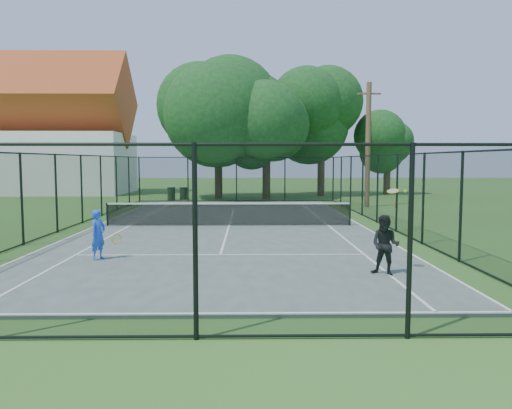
{
  "coord_description": "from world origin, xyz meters",
  "views": [
    {
      "loc": [
        0.8,
        -20.43,
        2.73
      ],
      "look_at": [
        1.07,
        -3.0,
        1.2
      ],
      "focal_mm": 35.0,
      "sensor_mm": 36.0,
      "label": 1
    }
  ],
  "objects_px": {
    "tennis_net": "(229,213)",
    "trash_bin_right": "(184,193)",
    "player_black": "(385,245)",
    "player_blue": "(98,235)",
    "utility_pole": "(368,144)",
    "trash_bin_left": "(171,194)"
  },
  "relations": [
    {
      "from": "utility_pole",
      "to": "trash_bin_left",
      "type": "bearing_deg",
      "value": 156.98
    },
    {
      "from": "trash_bin_right",
      "to": "trash_bin_left",
      "type": "bearing_deg",
      "value": -146.27
    },
    {
      "from": "player_blue",
      "to": "player_black",
      "type": "bearing_deg",
      "value": -15.05
    },
    {
      "from": "trash_bin_right",
      "to": "utility_pole",
      "type": "relative_size",
      "value": 0.12
    },
    {
      "from": "trash_bin_right",
      "to": "player_blue",
      "type": "relative_size",
      "value": 0.65
    },
    {
      "from": "trash_bin_right",
      "to": "player_black",
      "type": "xyz_separation_m",
      "value": [
        7.79,
        -23.77,
        0.32
      ]
    },
    {
      "from": "player_blue",
      "to": "tennis_net",
      "type": "bearing_deg",
      "value": 65.06
    },
    {
      "from": "trash_bin_right",
      "to": "utility_pole",
      "type": "bearing_deg",
      "value": -26.52
    },
    {
      "from": "tennis_net",
      "to": "utility_pole",
      "type": "relative_size",
      "value": 1.38
    },
    {
      "from": "trash_bin_left",
      "to": "player_blue",
      "type": "bearing_deg",
      "value": -86.47
    },
    {
      "from": "trash_bin_left",
      "to": "player_blue",
      "type": "height_order",
      "value": "player_blue"
    },
    {
      "from": "trash_bin_right",
      "to": "player_black",
      "type": "bearing_deg",
      "value": -71.86
    },
    {
      "from": "tennis_net",
      "to": "trash_bin_right",
      "type": "distance_m",
      "value": 15.28
    },
    {
      "from": "trash_bin_left",
      "to": "trash_bin_right",
      "type": "height_order",
      "value": "trash_bin_left"
    },
    {
      "from": "tennis_net",
      "to": "trash_bin_right",
      "type": "xyz_separation_m",
      "value": [
        -3.79,
        14.81,
        -0.13
      ]
    },
    {
      "from": "player_black",
      "to": "player_blue",
      "type": "bearing_deg",
      "value": 164.95
    },
    {
      "from": "trash_bin_right",
      "to": "utility_pole",
      "type": "distance_m",
      "value": 13.41
    },
    {
      "from": "tennis_net",
      "to": "trash_bin_left",
      "type": "bearing_deg",
      "value": 107.77
    },
    {
      "from": "tennis_net",
      "to": "trash_bin_left",
      "type": "height_order",
      "value": "tennis_net"
    },
    {
      "from": "trash_bin_right",
      "to": "player_black",
      "type": "height_order",
      "value": "player_black"
    },
    {
      "from": "tennis_net",
      "to": "player_blue",
      "type": "bearing_deg",
      "value": -114.94
    },
    {
      "from": "trash_bin_right",
      "to": "utility_pole",
      "type": "height_order",
      "value": "utility_pole"
    }
  ]
}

